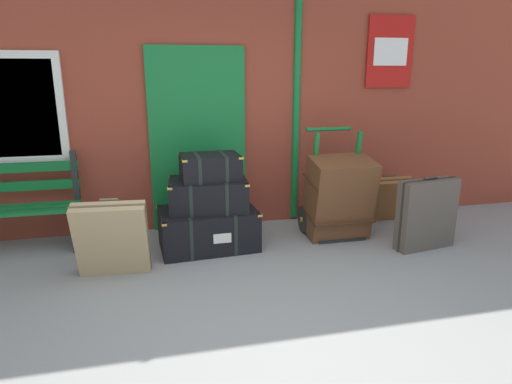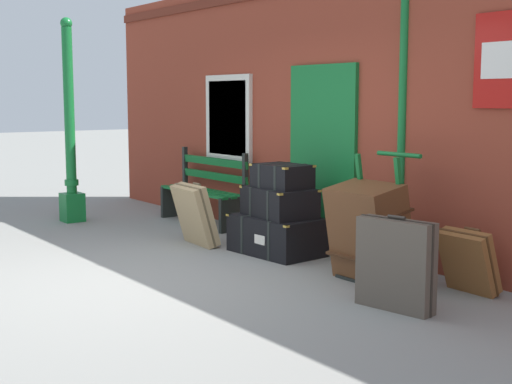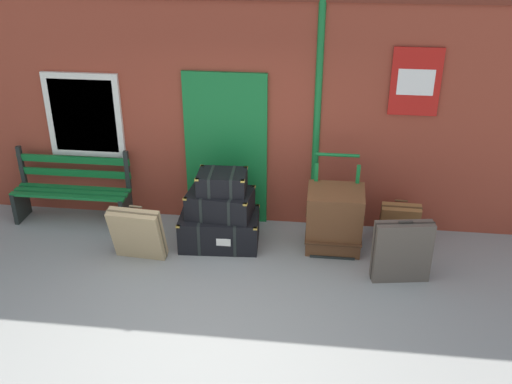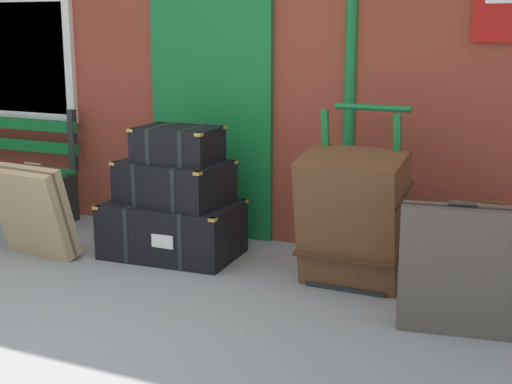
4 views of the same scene
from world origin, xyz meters
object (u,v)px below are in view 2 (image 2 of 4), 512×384
(lamp_post, at_px, (70,146))
(suitcase_olive, at_px, (395,265))
(steamer_trunk_base, at_px, (277,235))
(porters_trolley, at_px, (381,250))
(steamer_trunk_middle, at_px, (279,202))
(large_brown_trunk, at_px, (369,232))
(steamer_trunk_top, at_px, (282,176))
(suitcase_charcoal, at_px, (195,215))
(suitcase_tan, at_px, (469,262))
(platform_bench, at_px, (205,191))

(lamp_post, relative_size, suitcase_olive, 3.57)
(steamer_trunk_base, height_order, porters_trolley, porters_trolley)
(steamer_trunk_middle, bearing_deg, porters_trolley, 4.14)
(large_brown_trunk, bearing_deg, steamer_trunk_top, 176.71)
(steamer_trunk_top, relative_size, suitcase_charcoal, 0.85)
(steamer_trunk_middle, xyz_separation_m, suitcase_charcoal, (-0.94, -0.52, -0.22))
(suitcase_charcoal, relative_size, suitcase_tan, 1.25)
(steamer_trunk_middle, bearing_deg, large_brown_trunk, -2.69)
(steamer_trunk_top, bearing_deg, porters_trolley, 3.70)
(platform_bench, bearing_deg, steamer_trunk_top, -9.57)
(large_brown_trunk, bearing_deg, steamer_trunk_middle, 177.31)
(suitcase_tan, bearing_deg, lamp_post, -166.50)
(porters_trolley, relative_size, large_brown_trunk, 1.27)
(steamer_trunk_middle, distance_m, steamer_trunk_top, 0.29)
(steamer_trunk_middle, distance_m, suitcase_tan, 2.33)
(porters_trolley, distance_m, suitcase_charcoal, 2.47)
(steamer_trunk_base, distance_m, steamer_trunk_top, 0.66)
(steamer_trunk_middle, relative_size, large_brown_trunk, 0.90)
(platform_bench, height_order, large_brown_trunk, platform_bench)
(lamp_post, relative_size, porters_trolley, 2.33)
(porters_trolley, bearing_deg, suitcase_charcoal, -165.43)
(porters_trolley, bearing_deg, platform_bench, 175.63)
(lamp_post, distance_m, steamer_trunk_top, 3.56)
(large_brown_trunk, relative_size, suitcase_tan, 1.60)
(porters_trolley, distance_m, suitcase_olive, 1.03)
(steamer_trunk_base, distance_m, suitcase_tan, 2.33)
(platform_bench, height_order, steamer_trunk_middle, platform_bench)
(platform_bench, height_order, steamer_trunk_top, platform_bench)
(steamer_trunk_base, height_order, suitcase_olive, suitcase_olive)
(platform_bench, distance_m, steamer_trunk_base, 2.17)
(lamp_post, bearing_deg, steamer_trunk_top, 17.23)
(large_brown_trunk, relative_size, suitcase_olive, 1.20)
(steamer_trunk_middle, bearing_deg, suitcase_tan, 7.91)
(steamer_trunk_base, xyz_separation_m, large_brown_trunk, (1.46, -0.04, 0.26))
(steamer_trunk_top, bearing_deg, platform_bench, 170.43)
(porters_trolley, distance_m, large_brown_trunk, 0.26)
(steamer_trunk_base, xyz_separation_m, porters_trolley, (1.46, 0.13, 0.06))
(lamp_post, relative_size, steamer_trunk_top, 4.47)
(steamer_trunk_middle, bearing_deg, steamer_trunk_base, -120.46)
(large_brown_trunk, height_order, suitcase_olive, large_brown_trunk)
(steamer_trunk_base, relative_size, suitcase_charcoal, 1.43)
(suitcase_charcoal, bearing_deg, steamer_trunk_middle, 28.71)
(steamer_trunk_middle, height_order, porters_trolley, porters_trolley)
(platform_bench, bearing_deg, large_brown_trunk, -7.10)
(lamp_post, relative_size, steamer_trunk_middle, 3.30)
(steamer_trunk_top, xyz_separation_m, suitcase_tan, (2.26, 0.30, -0.58))
(large_brown_trunk, xyz_separation_m, suitcase_charcoal, (-2.39, -0.45, -0.11))
(steamer_trunk_top, bearing_deg, suitcase_tan, 7.68)
(steamer_trunk_top, relative_size, porters_trolley, 0.52)
(steamer_trunk_middle, height_order, steamer_trunk_top, steamer_trunk_top)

